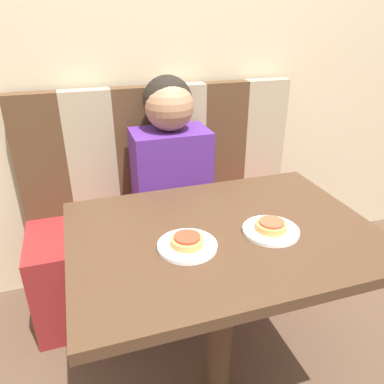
# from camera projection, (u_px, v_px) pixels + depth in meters

# --- Properties ---
(wall_back) EXTENTS (7.00, 0.05, 2.60)m
(wall_back) POSITION_uv_depth(u_px,v_px,m) (152.00, 29.00, 1.73)
(wall_back) COLOR #C6B28E
(wall_back) RESTS_ON ground_plane
(booth_seat) EXTENTS (1.37, 0.46, 0.47)m
(booth_seat) POSITION_uv_depth(u_px,v_px,m) (173.00, 253.00, 1.96)
(booth_seat) COLOR maroon
(booth_seat) RESTS_ON ground_plane
(booth_backrest) EXTENTS (1.37, 0.08, 0.59)m
(booth_backrest) POSITION_uv_depth(u_px,v_px,m) (161.00, 146.00, 1.89)
(booth_backrest) COLOR #4C331E
(booth_backrest) RESTS_ON booth_seat
(dining_table) EXTENTS (0.96, 0.69, 0.76)m
(dining_table) POSITION_uv_depth(u_px,v_px,m) (222.00, 258.00, 1.23)
(dining_table) COLOR #422B1C
(dining_table) RESTS_ON ground_plane
(person) EXTENTS (0.35, 0.25, 0.67)m
(person) POSITION_uv_depth(u_px,v_px,m) (170.00, 149.00, 1.71)
(person) COLOR #4C237A
(person) RESTS_ON booth_seat
(plate_left) EXTENTS (0.18, 0.18, 0.01)m
(plate_left) POSITION_uv_depth(u_px,v_px,m) (187.00, 246.00, 1.09)
(plate_left) COLOR white
(plate_left) RESTS_ON dining_table
(plate_right) EXTENTS (0.18, 0.18, 0.01)m
(plate_right) POSITION_uv_depth(u_px,v_px,m) (271.00, 231.00, 1.17)
(plate_right) COLOR white
(plate_right) RESTS_ON dining_table
(pizza_left) EXTENTS (0.10, 0.10, 0.03)m
(pizza_left) POSITION_uv_depth(u_px,v_px,m) (187.00, 240.00, 1.08)
(pizza_left) COLOR #C68E47
(pizza_left) RESTS_ON plate_left
(pizza_right) EXTENTS (0.10, 0.10, 0.03)m
(pizza_right) POSITION_uv_depth(u_px,v_px,m) (271.00, 225.00, 1.16)
(pizza_right) COLOR #C68E47
(pizza_right) RESTS_ON plate_right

